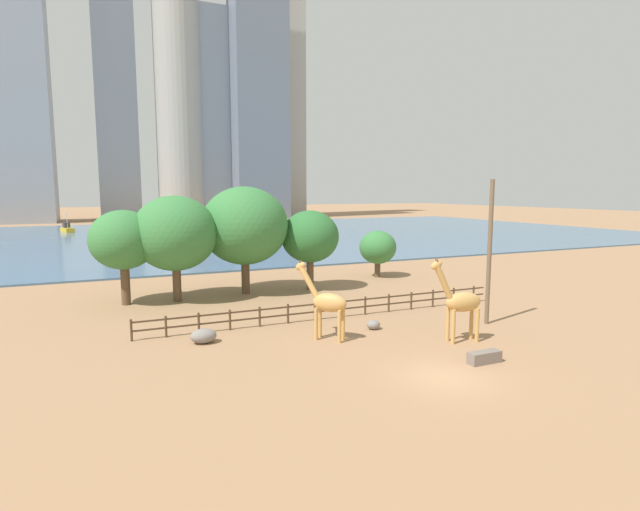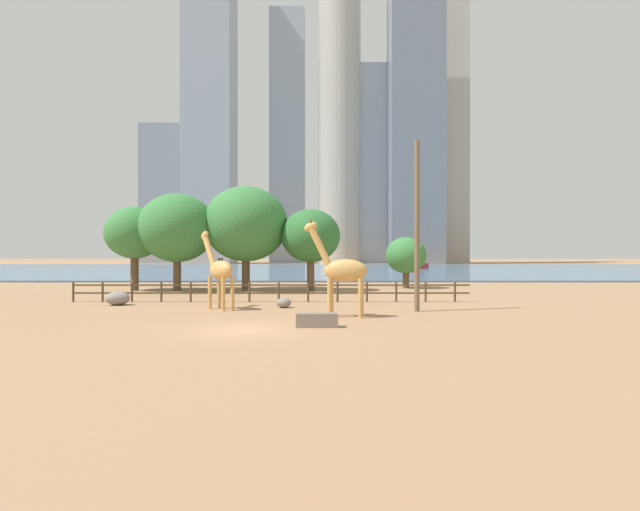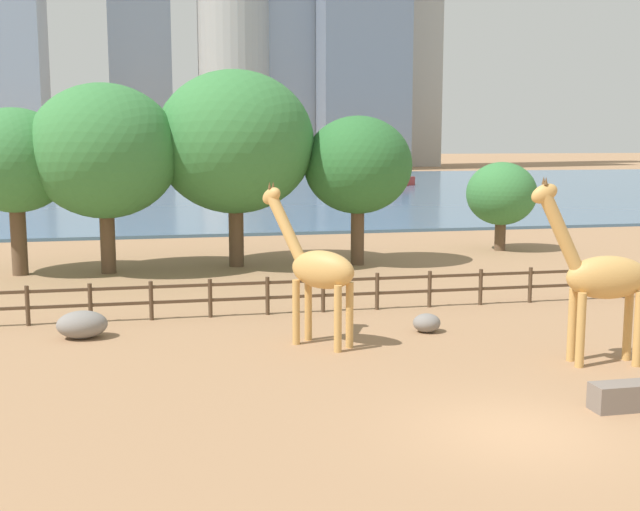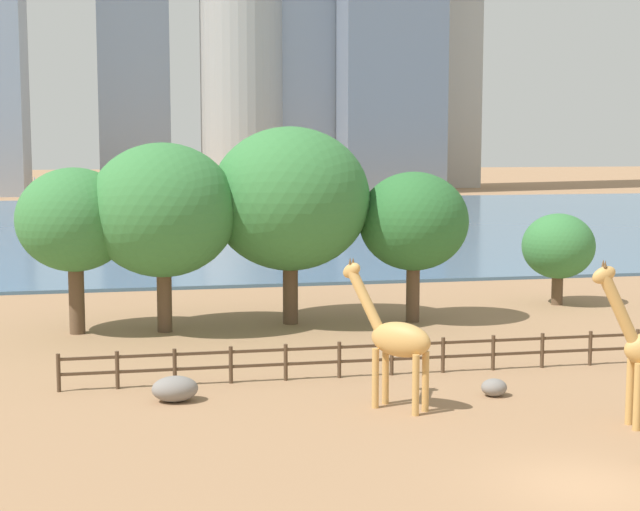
{
  "view_description": "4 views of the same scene",
  "coord_description": "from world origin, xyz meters",
  "views": [
    {
      "loc": [
        -14.41,
        -18.04,
        8.65
      ],
      "look_at": [
        1.26,
        17.17,
        3.65
      ],
      "focal_mm": 28.0,
      "sensor_mm": 36.0,
      "label": 1
    },
    {
      "loc": [
        3.22,
        -20.71,
        3.18
      ],
      "look_at": [
        3.26,
        20.16,
        3.02
      ],
      "focal_mm": 28.0,
      "sensor_mm": 36.0,
      "label": 2
    },
    {
      "loc": [
        -7.22,
        -14.41,
        5.94
      ],
      "look_at": [
        -1.7,
        11.21,
        2.09
      ],
      "focal_mm": 45.0,
      "sensor_mm": 36.0,
      "label": 3
    },
    {
      "loc": [
        -10.94,
        -21.2,
        8.35
      ],
      "look_at": [
        -2.67,
        18.66,
        3.6
      ],
      "focal_mm": 55.0,
      "sensor_mm": 36.0,
      "label": 4
    }
  ],
  "objects": [
    {
      "name": "ground_plane",
      "position": [
        0.0,
        80.0,
        0.0
      ],
      "size": [
        400.0,
        400.0,
        0.0
      ],
      "primitive_type": "plane",
      "color": "#9E7551"
    },
    {
      "name": "harbor_water",
      "position": [
        0.0,
        77.0,
        0.1
      ],
      "size": [
        180.0,
        86.0,
        0.2
      ],
      "primitive_type": "cube",
      "color": "#476B8C",
      "rests_on": "ground"
    },
    {
      "name": "giraffe_tall",
      "position": [
        -2.54,
        7.72,
        2.24
      ],
      "size": [
        2.65,
        2.87,
        4.67
      ],
      "rotation": [
        0.0,
        0.0,
        2.3
      ],
      "color": "tan",
      "rests_on": "ground"
    },
    {
      "name": "giraffe_companion",
      "position": [
        4.32,
        4.24,
        2.34
      ],
      "size": [
        3.34,
        1.21,
        4.97
      ],
      "rotation": [
        0.0,
        0.0,
        2.99
      ],
      "color": "tan",
      "rests_on": "ground"
    },
    {
      "name": "utility_pole",
      "position": [
        8.55,
        6.66,
        4.7
      ],
      "size": [
        0.28,
        0.28,
        9.39
      ],
      "primitive_type": "cylinder",
      "color": "brown",
      "rests_on": "ground"
    },
    {
      "name": "boulder_near_fence",
      "position": [
        1.09,
        8.51,
        0.29
      ],
      "size": [
        0.86,
        0.77,
        0.58
      ],
      "primitive_type": "ellipsoid",
      "color": "gray",
      "rests_on": "ground"
    },
    {
      "name": "boulder_by_pole",
      "position": [
        -9.26,
        9.97,
        0.42
      ],
      "size": [
        1.49,
        1.11,
        0.83
      ],
      "primitive_type": "ellipsoid",
      "color": "gray",
      "rests_on": "ground"
    },
    {
      "name": "feeding_trough",
      "position": [
        3.09,
        0.81,
        0.3
      ],
      "size": [
        1.8,
        0.6,
        0.6
      ],
      "primitive_type": "cube",
      "color": "#72665B",
      "rests_on": "ground"
    },
    {
      "name": "enclosure_fence",
      "position": [
        -0.21,
        12.0,
        0.76
      ],
      "size": [
        26.12,
        0.14,
        1.3
      ],
      "color": "#4C3826",
      "rests_on": "ground"
    },
    {
      "name": "tree_left_large",
      "position": [
        -12.77,
        22.2,
        4.96
      ],
      "size": [
        5.0,
        5.0,
        7.25
      ],
      "color": "brown",
      "rests_on": "ground"
    },
    {
      "name": "tree_center_broad",
      "position": [
        -9.0,
        21.87,
        5.36
      ],
      "size": [
        6.51,
        6.51,
        8.31
      ],
      "color": "brown",
      "rests_on": "ground"
    },
    {
      "name": "tree_right_tall",
      "position": [
        11.12,
        25.05,
        3.01
      ],
      "size": [
        3.71,
        3.71,
        4.7
      ],
      "color": "brown",
      "rests_on": "ground"
    },
    {
      "name": "tree_left_small",
      "position": [
        -3.24,
        22.61,
        5.75
      ],
      "size": [
        7.27,
        7.27,
        9.03
      ],
      "color": "brown",
      "rests_on": "ground"
    },
    {
      "name": "tree_right_small",
      "position": [
        2.42,
        21.94,
        4.67
      ],
      "size": [
        5.06,
        5.06,
        6.98
      ],
      "color": "brown",
      "rests_on": "ground"
    },
    {
      "name": "boat_ferry",
      "position": [
        -20.4,
        97.4,
        0.87
      ],
      "size": [
        2.89,
        4.73,
        4.01
      ],
      "rotation": [
        0.0,
        0.0,
        5.02
      ],
      "color": "gold",
      "rests_on": "harbor_water"
    },
    {
      "name": "boat_sailboat",
      "position": [
        22.92,
        79.43,
        0.97
      ],
      "size": [
        4.97,
        4.96,
        2.27
      ],
      "rotation": [
        0.0,
        0.0,
        3.92
      ],
      "color": "#B22D28",
      "rests_on": "harbor_water"
    },
    {
      "name": "skyline_tower_needle",
      "position": [
        -46.46,
        141.7,
        22.41
      ],
      "size": [
        16.52,
        8.08,
        44.83
      ],
      "primitive_type": "cube",
      "color": "gray",
      "rests_on": "ground"
    },
    {
      "name": "skyline_block_central",
      "position": [
        -32.28,
        140.14,
        52.94
      ],
      "size": [
        15.32,
        15.53,
        105.88
      ],
      "primitive_type": "cube",
      "color": "#939EAD",
      "rests_on": "ground"
    },
    {
      "name": "skyline_tower_glass",
      "position": [
        49.58,
        153.28,
        49.32
      ],
      "size": [
        8.16,
        13.12,
        98.63
      ],
      "primitive_type": "cube",
      "color": "#B7B2A8",
      "rests_on": "ground"
    },
    {
      "name": "skyline_block_left",
      "position": [
        -7.76,
        147.78,
        42.27
      ],
      "size": [
        11.61,
        9.35,
        84.55
      ],
      "primitive_type": "cube",
      "color": "#939EAD",
      "rests_on": "ground"
    },
    {
      "name": "skyline_block_right",
      "position": [
        9.64,
        141.35,
        49.74
      ],
      "size": [
        13.64,
        13.64,
        99.48
      ],
      "primitive_type": "cylinder",
      "color": "#ADA89E",
      "rests_on": "ground"
    },
    {
      "name": "skyline_tower_short",
      "position": [
        19.58,
        144.74,
        32.31
      ],
      "size": [
        17.15,
        10.99,
        64.63
      ],
      "primitive_type": "cube",
      "color": "#939EAD",
      "rests_on": "ground"
    },
    {
      "name": "skyline_block_wide",
      "position": [
        33.28,
        135.89,
        44.34
      ],
      "size": [
        16.54,
        11.38,
        88.67
      ],
      "primitive_type": "cube",
      "color": "slate",
      "rests_on": "ground"
    }
  ]
}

